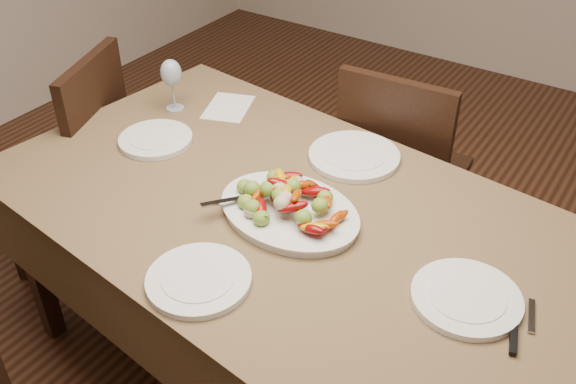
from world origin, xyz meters
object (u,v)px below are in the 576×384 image
(plate_right, at_px, (466,298))
(plate_far, at_px, (354,156))
(wine_glass, at_px, (172,84))
(chair_far, at_px, (405,171))
(plate_near, at_px, (199,280))
(chair_left, at_px, (64,166))
(serving_platter, at_px, (289,213))
(dining_table, at_px, (288,302))
(plate_left, at_px, (156,140))

(plate_right, relative_size, plate_far, 0.91)
(plate_far, relative_size, wine_glass, 1.44)
(chair_far, height_order, plate_right, chair_far)
(plate_far, xyz_separation_m, plate_near, (-0.05, -0.72, 0.00))
(plate_near, distance_m, wine_glass, 0.93)
(chair_left, distance_m, wine_glass, 0.62)
(plate_far, bearing_deg, plate_near, -93.75)
(plate_near, bearing_deg, plate_right, 28.09)
(plate_near, xyz_separation_m, wine_glass, (-0.66, 0.65, 0.09))
(serving_platter, bearing_deg, chair_far, 88.49)
(dining_table, relative_size, plate_right, 6.85)
(plate_left, bearing_deg, plate_near, -38.29)
(serving_platter, bearing_deg, plate_right, -4.16)
(dining_table, bearing_deg, plate_left, 173.57)
(wine_glass, bearing_deg, plate_right, -15.32)
(plate_right, distance_m, plate_far, 0.67)
(serving_platter, xyz_separation_m, plate_left, (-0.60, 0.09, -0.00))
(serving_platter, xyz_separation_m, wine_glass, (-0.70, 0.30, 0.09))
(plate_near, relative_size, wine_glass, 1.30)
(plate_left, xyz_separation_m, wine_glass, (-0.10, 0.21, 0.09))
(plate_near, bearing_deg, plate_far, 86.25)
(plate_right, relative_size, plate_near, 1.01)
(plate_left, height_order, plate_right, same)
(wine_glass, bearing_deg, plate_far, 5.55)
(chair_left, relative_size, plate_near, 3.57)
(dining_table, xyz_separation_m, wine_glass, (-0.68, 0.27, 0.48))
(chair_left, height_order, serving_platter, chair_left)
(chair_left, bearing_deg, plate_far, 84.23)
(chair_left, height_order, plate_left, chair_left)
(chair_far, bearing_deg, dining_table, 83.20)
(dining_table, distance_m, wine_glass, 0.88)
(plate_left, height_order, wine_glass, wine_glass)
(plate_far, distance_m, plate_near, 0.72)
(plate_left, relative_size, plate_far, 0.84)
(chair_far, distance_m, plate_right, 1.02)
(serving_platter, relative_size, plate_far, 1.43)
(serving_platter, bearing_deg, plate_near, -96.58)
(plate_far, bearing_deg, plate_left, -155.31)
(plate_left, distance_m, plate_right, 1.15)
(dining_table, height_order, wine_glass, wine_glass)
(dining_table, bearing_deg, plate_far, 85.30)
(dining_table, relative_size, serving_platter, 4.36)
(chair_left, bearing_deg, plate_left, 71.44)
(dining_table, height_order, plate_far, plate_far)
(plate_right, height_order, plate_far, same)
(plate_right, bearing_deg, chair_far, 122.00)
(chair_left, height_order, plate_far, chair_left)
(plate_left, xyz_separation_m, plate_near, (0.56, -0.44, 0.00))
(chair_left, bearing_deg, chair_far, 101.71)
(chair_left, bearing_deg, serving_platter, 65.85)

